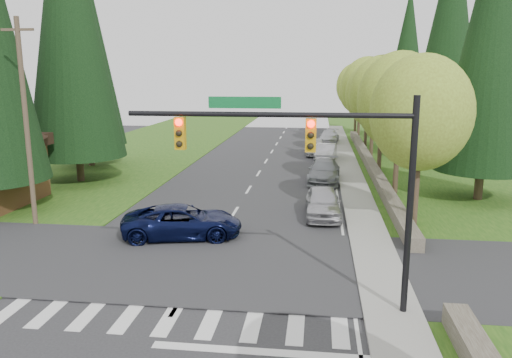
% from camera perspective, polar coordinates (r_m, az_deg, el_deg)
% --- Properties ---
extents(grass_east, '(14.00, 110.00, 0.06)m').
position_cam_1_polar(grass_east, '(32.42, 22.29, -2.12)').
color(grass_east, '#204A13').
rests_on(grass_east, ground).
extents(grass_west, '(14.00, 110.00, 0.06)m').
position_cam_1_polar(grass_west, '(35.78, -22.19, -0.86)').
color(grass_west, '#204A13').
rests_on(grass_west, ground).
extents(cross_street, '(120.00, 8.00, 0.10)m').
position_cam_1_polar(cross_street, '(20.29, -6.02, -9.51)').
color(cross_street, '#28282B').
rests_on(cross_street, ground).
extents(sidewalk_east, '(1.80, 80.00, 0.13)m').
position_cam_1_polar(sidewalk_east, '(33.29, 11.23, -1.04)').
color(sidewalk_east, gray).
rests_on(sidewalk_east, ground).
extents(curb_east, '(0.20, 80.00, 0.13)m').
position_cam_1_polar(curb_east, '(33.24, 9.77, -1.00)').
color(curb_east, gray).
rests_on(curb_east, ground).
extents(stone_wall_north, '(0.70, 40.00, 0.70)m').
position_cam_1_polar(stone_wall_north, '(41.20, 12.85, 1.76)').
color(stone_wall_north, '#4C4438').
rests_on(stone_wall_north, ground).
extents(traffic_signal, '(8.70, 0.37, 6.80)m').
position_cam_1_polar(traffic_signal, '(15.07, 6.88, 2.65)').
color(traffic_signal, black).
rests_on(traffic_signal, ground).
extents(utility_pole, '(1.60, 0.24, 10.00)m').
position_cam_1_polar(utility_pole, '(26.45, -24.79, 5.94)').
color(utility_pole, '#473828').
rests_on(utility_pole, ground).
extents(decid_tree_0, '(4.80, 4.80, 8.37)m').
position_cam_1_polar(decid_tree_0, '(24.91, 18.33, 7.19)').
color(decid_tree_0, '#38281C').
rests_on(decid_tree_0, ground).
extents(decid_tree_1, '(5.20, 5.20, 8.80)m').
position_cam_1_polar(decid_tree_1, '(31.80, 16.14, 8.57)').
color(decid_tree_1, '#38281C').
rests_on(decid_tree_1, ground).
extents(decid_tree_2, '(5.00, 5.00, 8.82)m').
position_cam_1_polar(decid_tree_2, '(38.70, 14.27, 9.38)').
color(decid_tree_2, '#38281C').
rests_on(decid_tree_2, ground).
extents(decid_tree_3, '(5.00, 5.00, 8.55)m').
position_cam_1_polar(decid_tree_3, '(45.67, 13.32, 9.42)').
color(decid_tree_3, '#38281C').
rests_on(decid_tree_3, ground).
extents(decid_tree_4, '(5.40, 5.40, 9.18)m').
position_cam_1_polar(decid_tree_4, '(52.63, 12.65, 10.17)').
color(decid_tree_4, '#38281C').
rests_on(decid_tree_4, ground).
extents(decid_tree_5, '(4.80, 4.80, 8.30)m').
position_cam_1_polar(decid_tree_5, '(59.60, 11.80, 9.86)').
color(decid_tree_5, '#38281C').
rests_on(decid_tree_5, ground).
extents(decid_tree_6, '(5.20, 5.20, 8.86)m').
position_cam_1_polar(decid_tree_6, '(66.57, 11.43, 10.35)').
color(decid_tree_6, '#38281C').
rests_on(decid_tree_6, ground).
extents(conifer_w_c, '(6.46, 6.46, 20.80)m').
position_cam_1_polar(conifer_w_c, '(36.51, -20.61, 17.31)').
color(conifer_w_c, '#38281C').
rests_on(conifer_w_c, ground).
extents(conifer_w_e, '(5.78, 5.78, 18.80)m').
position_cam_1_polar(conifer_w_e, '(42.67, -19.15, 15.17)').
color(conifer_w_e, '#38281C').
rests_on(conifer_w_e, ground).
extents(conifer_e_a, '(5.44, 5.44, 17.80)m').
position_cam_1_polar(conifer_e_a, '(31.95, 25.50, 15.10)').
color(conifer_e_a, '#38281C').
rests_on(conifer_e_a, ground).
extents(conifer_e_b, '(6.12, 6.12, 19.80)m').
position_cam_1_polar(conifer_e_b, '(45.76, 21.28, 15.39)').
color(conifer_e_b, '#38281C').
rests_on(conifer_e_b, ground).
extents(conifer_e_c, '(5.10, 5.10, 16.80)m').
position_cam_1_polar(conifer_e_c, '(59.20, 16.90, 13.24)').
color(conifer_e_c, '#38281C').
rests_on(conifer_e_c, ground).
extents(suv_navy, '(5.81, 3.55, 1.51)m').
position_cam_1_polar(suv_navy, '(23.19, -8.39, -4.85)').
color(suv_navy, '#0A1036').
rests_on(suv_navy, ground).
extents(parked_car_a, '(1.96, 4.59, 1.55)m').
position_cam_1_polar(parked_car_a, '(26.48, 7.66, -2.67)').
color(parked_car_a, '#B3B3B8').
rests_on(parked_car_a, ground).
extents(parked_car_b, '(2.42, 5.37, 1.53)m').
position_cam_1_polar(parked_car_b, '(35.01, 7.80, 0.88)').
color(parked_car_b, gray).
rests_on(parked_car_b, ground).
extents(parked_car_c, '(2.06, 4.67, 1.49)m').
position_cam_1_polar(parked_car_c, '(43.53, 7.98, 3.01)').
color(parked_car_c, '#BCBCC1').
rests_on(parked_car_c, ground).
extents(parked_car_d, '(1.94, 4.58, 1.55)m').
position_cam_1_polar(parked_car_d, '(46.90, 6.80, 3.71)').
color(parked_car_d, silver).
rests_on(parked_car_d, ground).
extents(parked_car_e, '(2.48, 4.99, 1.39)m').
position_cam_1_polar(parked_car_e, '(55.05, 8.33, 4.79)').
color(parked_car_e, silver).
rests_on(parked_car_e, ground).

